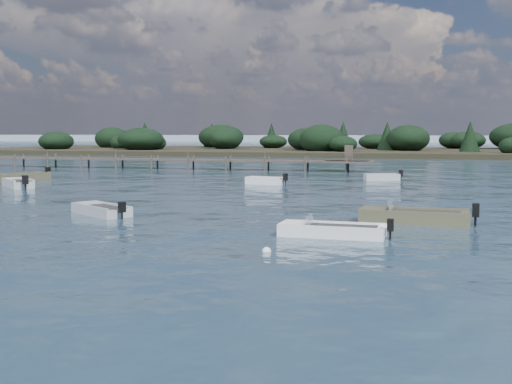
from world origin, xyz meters
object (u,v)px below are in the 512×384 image
(dinghy_extra_a, at_px, (22,179))
(tender_far_grey_b, at_px, (382,178))
(dinghy_mid_white_b, at_px, (414,219))
(dinghy_mid_white_a, at_px, (332,233))
(tender_far_white, at_px, (265,182))
(jetty, at_px, (119,159))
(tender_far_grey, at_px, (18,185))
(dinghy_mid_grey, at_px, (101,212))

(dinghy_extra_a, distance_m, tender_far_grey_b, 30.34)
(dinghy_mid_white_b, bearing_deg, tender_far_grey_b, 96.36)
(tender_far_grey_b, bearing_deg, dinghy_mid_white_b, -83.64)
(dinghy_mid_white_a, relative_size, tender_far_white, 1.31)
(dinghy_mid_white_b, height_order, jetty, jetty)
(dinghy_extra_a, distance_m, dinghy_mid_white_b, 36.61)
(tender_far_grey, bearing_deg, jetty, 99.40)
(tender_far_white, xyz_separation_m, dinghy_mid_white_b, (11.42, -18.92, 0.01))
(dinghy_mid_white_a, bearing_deg, tender_far_grey_b, 89.43)
(dinghy_mid_white_a, bearing_deg, dinghy_mid_grey, 162.73)
(dinghy_mid_grey, xyz_separation_m, jetty, (-17.40, 37.26, 0.85))
(dinghy_mid_grey, bearing_deg, dinghy_mid_white_a, -17.27)
(dinghy_extra_a, height_order, dinghy_mid_grey, dinghy_extra_a)
(dinghy_extra_a, height_order, jetty, jetty)
(dinghy_extra_a, height_order, tender_far_grey_b, dinghy_extra_a)
(tender_far_white, relative_size, dinghy_extra_a, 0.64)
(dinghy_extra_a, xyz_separation_m, tender_far_grey, (3.74, -5.93, 0.00))
(tender_far_grey, xyz_separation_m, tender_far_grey_b, (25.60, 13.68, -0.02))
(dinghy_extra_a, bearing_deg, dinghy_mid_white_a, -37.30)
(tender_far_grey, distance_m, jetty, 25.15)
(dinghy_mid_white_a, xyz_separation_m, tender_far_white, (-8.31, 23.54, 0.03))
(dinghy_mid_white_a, bearing_deg, jetty, 125.66)
(tender_far_grey, xyz_separation_m, dinghy_mid_grey, (13.29, -12.46, -0.04))
(dinghy_mid_white_a, height_order, tender_far_grey_b, tender_far_grey_b)
(dinghy_extra_a, height_order, tender_far_grey, tender_far_grey)
(dinghy_mid_grey, bearing_deg, tender_far_grey_b, 64.78)
(dinghy_extra_a, distance_m, jetty, 18.89)
(dinghy_mid_white_b, relative_size, jetty, 0.08)
(tender_far_grey_b, distance_m, dinghy_mid_grey, 28.89)
(tender_far_grey, relative_size, dinghy_mid_white_b, 0.70)
(dinghy_mid_white_a, distance_m, jetty, 50.46)
(tender_far_white, height_order, tender_far_grey, tender_far_grey)
(dinghy_extra_a, bearing_deg, tender_far_white, 3.90)
(dinghy_mid_white_a, height_order, tender_far_white, tender_far_white)
(dinghy_mid_white_a, relative_size, dinghy_mid_grey, 1.15)
(tender_far_grey_b, relative_size, dinghy_mid_grey, 0.85)
(dinghy_mid_grey, bearing_deg, dinghy_mid_white_b, 3.36)
(dinghy_mid_white_a, height_order, dinghy_mid_grey, dinghy_mid_white_a)
(tender_far_grey, bearing_deg, tender_far_grey_b, 28.11)
(dinghy_mid_white_b, distance_m, dinghy_mid_grey, 15.15)
(dinghy_mid_white_a, distance_m, tender_far_grey, 30.04)
(tender_far_grey_b, distance_m, dinghy_mid_white_b, 25.40)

